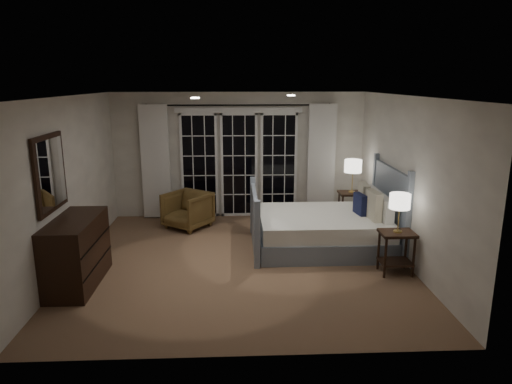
{
  "coord_description": "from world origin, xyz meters",
  "views": [
    {
      "loc": [
        -0.08,
        -6.59,
        2.71
      ],
      "look_at": [
        0.24,
        0.2,
        1.05
      ],
      "focal_mm": 32.0,
      "sensor_mm": 36.0,
      "label": 1
    }
  ],
  "objects_px": {
    "nightstand_right": "(351,203)",
    "dresser": "(77,252)",
    "lamp_right": "(353,166)",
    "bed": "(326,228)",
    "armchair": "(188,210)",
    "nightstand_left": "(396,246)",
    "lamp_left": "(400,202)"
  },
  "relations": [
    {
      "from": "armchair",
      "to": "lamp_left",
      "type": "bearing_deg",
      "value": 0.95
    },
    {
      "from": "nightstand_right",
      "to": "lamp_right",
      "type": "relative_size",
      "value": 1.0
    },
    {
      "from": "lamp_right",
      "to": "armchair",
      "type": "bearing_deg",
      "value": -178.29
    },
    {
      "from": "bed",
      "to": "armchair",
      "type": "xyz_separation_m",
      "value": [
        -2.4,
        1.15,
        0.01
      ]
    },
    {
      "from": "bed",
      "to": "dresser",
      "type": "xyz_separation_m",
      "value": [
        -3.64,
        -1.27,
        0.13
      ]
    },
    {
      "from": "nightstand_left",
      "to": "armchair",
      "type": "distance_m",
      "value": 3.92
    },
    {
      "from": "lamp_left",
      "to": "dresser",
      "type": "xyz_separation_m",
      "value": [
        -4.44,
        -0.16,
        -0.61
      ]
    },
    {
      "from": "lamp_left",
      "to": "armchair",
      "type": "height_order",
      "value": "lamp_left"
    },
    {
      "from": "nightstand_left",
      "to": "lamp_left",
      "type": "height_order",
      "value": "lamp_left"
    },
    {
      "from": "nightstand_right",
      "to": "dresser",
      "type": "relative_size",
      "value": 0.48
    },
    {
      "from": "lamp_right",
      "to": "dresser",
      "type": "xyz_separation_m",
      "value": [
        -4.38,
        -2.51,
        -0.67
      ]
    },
    {
      "from": "bed",
      "to": "nightstand_left",
      "type": "xyz_separation_m",
      "value": [
        0.8,
        -1.11,
        0.08
      ]
    },
    {
      "from": "bed",
      "to": "dresser",
      "type": "height_order",
      "value": "bed"
    },
    {
      "from": "nightstand_right",
      "to": "dresser",
      "type": "height_order",
      "value": "dresser"
    },
    {
      "from": "lamp_right",
      "to": "armchair",
      "type": "xyz_separation_m",
      "value": [
        -3.14,
        -0.09,
        -0.79
      ]
    },
    {
      "from": "armchair",
      "to": "nightstand_right",
      "type": "bearing_deg",
      "value": 37.92
    },
    {
      "from": "dresser",
      "to": "lamp_right",
      "type": "bearing_deg",
      "value": 29.83
    },
    {
      "from": "bed",
      "to": "armchair",
      "type": "bearing_deg",
      "value": 154.37
    },
    {
      "from": "nightstand_right",
      "to": "nightstand_left",
      "type": "bearing_deg",
      "value": -88.5
    },
    {
      "from": "nightstand_right",
      "to": "lamp_left",
      "type": "distance_m",
      "value": 2.44
    },
    {
      "from": "lamp_left",
      "to": "lamp_right",
      "type": "relative_size",
      "value": 0.89
    },
    {
      "from": "nightstand_left",
      "to": "lamp_right",
      "type": "xyz_separation_m",
      "value": [
        -0.06,
        2.35,
        0.72
      ]
    },
    {
      "from": "nightstand_left",
      "to": "nightstand_right",
      "type": "height_order",
      "value": "nightstand_right"
    },
    {
      "from": "bed",
      "to": "lamp_right",
      "type": "distance_m",
      "value": 1.65
    },
    {
      "from": "dresser",
      "to": "bed",
      "type": "bearing_deg",
      "value": 19.18
    },
    {
      "from": "lamp_left",
      "to": "armchair",
      "type": "bearing_deg",
      "value": 144.74
    },
    {
      "from": "nightstand_left",
      "to": "lamp_left",
      "type": "bearing_deg",
      "value": 180.0
    },
    {
      "from": "lamp_right",
      "to": "bed",
      "type": "bearing_deg",
      "value": -120.64
    },
    {
      "from": "bed",
      "to": "lamp_right",
      "type": "relative_size",
      "value": 3.64
    },
    {
      "from": "bed",
      "to": "dresser",
      "type": "relative_size",
      "value": 1.75
    },
    {
      "from": "lamp_left",
      "to": "dresser",
      "type": "distance_m",
      "value": 4.49
    },
    {
      "from": "bed",
      "to": "nightstand_left",
      "type": "height_order",
      "value": "bed"
    }
  ]
}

